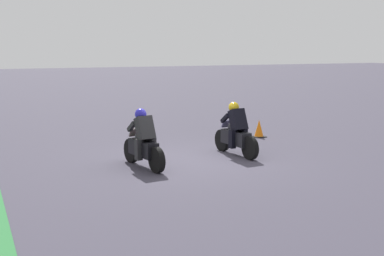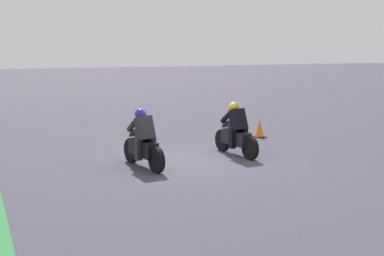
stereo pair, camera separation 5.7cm
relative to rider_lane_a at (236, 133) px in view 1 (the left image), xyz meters
The scene contains 4 objects.
ground_plane 1.61m from the rider_lane_a, 96.41° to the left, with size 120.00×120.00×0.00m, color #3D3947.
rider_lane_a is the anchor object (origin of this frame).
rider_lane_b 2.91m from the rider_lane_a, 98.53° to the left, with size 2.04×0.61×1.51m.
traffic_cone 3.18m from the rider_lane_a, 42.21° to the right, with size 0.40×0.40×0.60m.
Camera 1 is at (-12.93, 5.47, 3.10)m, focal length 49.62 mm.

